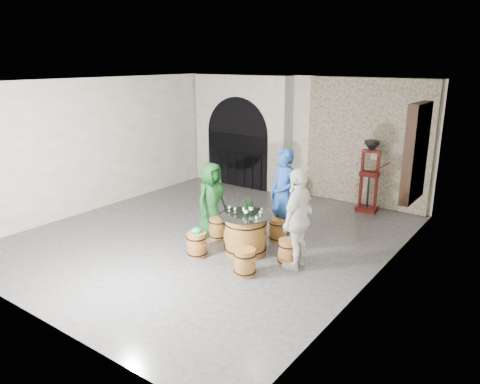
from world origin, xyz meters
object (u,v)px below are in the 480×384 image
Objects in this scene: barrel_table at (245,234)px; barrel_stool_near_right at (245,262)px; barrel_stool_left at (218,228)px; corking_press at (370,171)px; barrel_stool_right at (288,252)px; person_blue at (283,195)px; person_green at (211,200)px; wine_bottle_center at (246,210)px; barrel_stool_near_left at (197,245)px; wine_bottle_right at (251,207)px; barrel_stool_far at (278,230)px; person_white at (298,219)px; wine_bottle_left at (245,207)px; side_barrel at (292,190)px.

barrel_table is 2.13× the size of barrel_stool_near_right.
barrel_stool_left is 0.27× the size of corking_press.
person_blue is at bearing 125.97° from barrel_stool_right.
corking_press is at bearing -28.98° from person_green.
barrel_table is at bearing -177.77° from barrel_stool_right.
person_green is 1.26m from wine_bottle_center.
barrel_stool_near_right is at bearing -116.50° from barrel_stool_right.
barrel_stool_near_left is 1.26m from wine_bottle_right.
barrel_stool_far is 1.20m from wine_bottle_center.
person_blue is at bearing -143.35° from person_white.
barrel_stool_far is at bearing 30.84° from barrel_stool_left.
barrel_stool_left and barrel_stool_near_left have the same top height.
barrel_stool_left is at bearing 160.45° from wine_bottle_center.
wine_bottle_left is at bearing -133.00° from wine_bottle_right.
person_white reaches higher than barrel_stool_left.
person_blue is (-0.32, 1.81, 0.73)m from barrel_stool_near_right.
wine_bottle_right is at bearing -100.42° from barrel_stool_far.
wine_bottle_right is at bearing -99.79° from person_white.
barrel_stool_far is at bearing 79.58° from wine_bottle_right.
corking_press is (1.02, 3.80, 0.11)m from wine_bottle_left.
wine_bottle_right is (0.08, 0.09, 0.00)m from wine_bottle_left.
barrel_table is 0.58× the size of corking_press.
barrel_stool_far is 1.16m from barrel_stool_right.
barrel_table is 1.22m from person_white.
person_white is (1.76, 0.71, 0.68)m from barrel_stool_near_left.
corking_press reaches higher than barrel_stool_far.
barrel_stool_far is (0.19, 0.92, -0.15)m from barrel_table.
barrel_stool_near_right is 4.69m from corking_press.
wine_bottle_center is at bearing -19.55° from barrel_stool_left.
barrel_stool_near_right is 1.47× the size of wine_bottle_right.
person_white reaches higher than side_barrel.
barrel_stool_far is 1.72m from barrel_stool_near_right.
wine_bottle_right is at bearing -109.59° from corking_press.
wine_bottle_right reaches higher than side_barrel.
side_barrel is at bearing -154.57° from person_white.
wine_bottle_left is at bearing 140.71° from barrel_table.
person_blue is 3.20× the size of side_barrel.
wine_bottle_left is (-0.04, 0.04, 0.53)m from barrel_table.
person_green is at bearing 171.60° from barrel_stool_right.
wine_bottle_left reaches higher than barrel_stool_left.
wine_bottle_center is (0.96, -0.34, 0.68)m from barrel_stool_left.
barrel_stool_far is at bearing 78.56° from barrel_table.
person_green reaches higher than wine_bottle_center.
barrel_table is at bearing -109.71° from corking_press.
corking_press is at bearing 74.84° from barrel_stool_far.
barrel_stool_right is 1.00× the size of barrel_stool_near_left.
barrel_stool_left is 1.00× the size of barrel_stool_far.
wine_bottle_left is (0.85, -0.24, 0.68)m from barrel_stool_left.
barrel_stool_near_left is at bearing -131.10° from wine_bottle_left.
barrel_stool_near_left is 0.79× the size of side_barrel.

